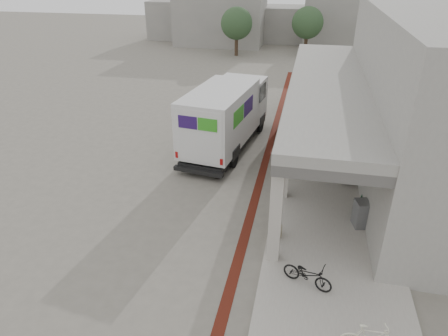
% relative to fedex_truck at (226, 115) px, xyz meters
% --- Properties ---
extents(ground, '(120.00, 120.00, 0.00)m').
position_rel_fedex_truck_xyz_m(ground, '(1.24, -5.03, -1.77)').
color(ground, '#6B655C').
rests_on(ground, ground).
extents(bike_lane_stripe, '(0.35, 40.00, 0.01)m').
position_rel_fedex_truck_xyz_m(bike_lane_stripe, '(2.24, -3.03, -1.76)').
color(bike_lane_stripe, '#4F190F').
rests_on(bike_lane_stripe, ground).
extents(sidewalk, '(4.40, 28.00, 0.12)m').
position_rel_fedex_truck_xyz_m(sidewalk, '(5.24, -5.03, -1.71)').
color(sidewalk, '#9F988F').
rests_on(sidewalk, ground).
extents(transit_building, '(7.60, 17.00, 7.00)m').
position_rel_fedex_truck_xyz_m(transit_building, '(8.07, -0.53, 1.63)').
color(transit_building, gray).
rests_on(transit_building, ground).
extents(distant_backdrop, '(28.00, 10.00, 6.50)m').
position_rel_fedex_truck_xyz_m(distant_backdrop, '(-1.60, 30.85, 0.94)').
color(distant_backdrop, gray).
rests_on(distant_backdrop, ground).
extents(tree_left, '(3.20, 3.20, 4.80)m').
position_rel_fedex_truck_xyz_m(tree_left, '(-3.76, 22.97, 1.41)').
color(tree_left, '#38281C').
rests_on(tree_left, ground).
extents(tree_mid, '(3.20, 3.20, 4.80)m').
position_rel_fedex_truck_xyz_m(tree_mid, '(3.24, 24.97, 1.41)').
color(tree_mid, '#38281C').
rests_on(tree_mid, ground).
extents(tree_right, '(3.20, 3.20, 4.80)m').
position_rel_fedex_truck_xyz_m(tree_right, '(11.24, 23.97, 1.41)').
color(tree_right, '#38281C').
rests_on(tree_right, ground).
extents(fedex_truck, '(3.41, 8.03, 3.32)m').
position_rel_fedex_truck_xyz_m(fedex_truck, '(0.00, 0.00, 0.00)').
color(fedex_truck, black).
rests_on(fedex_truck, ground).
extents(bench, '(0.77, 1.64, 0.38)m').
position_rel_fedex_truck_xyz_m(bench, '(6.44, -5.08, -1.38)').
color(bench, gray).
rests_on(bench, sidewalk).
extents(bollard_near, '(0.39, 0.39, 0.58)m').
position_rel_fedex_truck_xyz_m(bollard_near, '(3.34, -7.36, -1.36)').
color(bollard_near, tan).
rests_on(bollard_near, sidewalk).
extents(bollard_far, '(0.38, 0.38, 0.58)m').
position_rel_fedex_truck_xyz_m(bollard_far, '(3.34, -2.56, -1.36)').
color(bollard_far, gray).
rests_on(bollard_far, sidewalk).
extents(utility_cabinet, '(0.58, 0.69, 1.01)m').
position_rel_fedex_truck_xyz_m(utility_cabinet, '(6.24, -6.09, -1.15)').
color(utility_cabinet, slate).
rests_on(utility_cabinet, sidewalk).
extents(bicycle_black, '(1.61, 1.04, 0.80)m').
position_rel_fedex_truck_xyz_m(bicycle_black, '(4.45, -9.57, -1.25)').
color(bicycle_black, black).
rests_on(bicycle_black, sidewalk).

